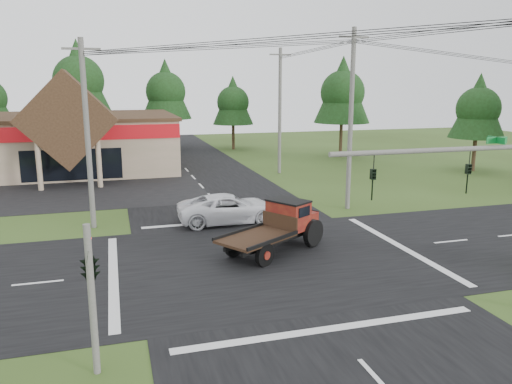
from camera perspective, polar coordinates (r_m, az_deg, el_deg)
name	(u,v)px	position (r m, az deg, el deg)	size (l,w,h in m)	color
ground	(269,260)	(23.54, 1.44, -7.79)	(120.00, 120.00, 0.00)	#314518
road_ns	(269,260)	(23.53, 1.44, -7.77)	(12.00, 120.00, 0.02)	black
road_ew	(269,260)	(23.53, 1.44, -7.77)	(120.00, 12.00, 0.02)	black
parking_apron	(14,194)	(41.51, -25.92, -0.19)	(28.00, 14.00, 0.02)	black
cvs_building	(11,142)	(51.70, -26.19, 5.12)	(30.40, 18.20, 9.19)	gray
traffic_signal_mast	(499,193)	(18.82, 26.03, -0.15)	(8.12, 0.24, 7.00)	#595651
traffic_signal_corner	(89,253)	(14.50, -18.55, -6.66)	(0.53, 2.48, 4.40)	#595651
utility_pole_nw	(87,134)	(29.22, -18.73, 6.35)	(2.00, 0.30, 10.50)	#595651
utility_pole_ne	(351,119)	(32.65, 10.78, 8.21)	(2.00, 0.30, 11.50)	#595651
utility_pole_n	(280,110)	(45.57, 2.74, 9.30)	(2.00, 0.30, 11.20)	#595651
tree_row_c	(78,78)	(62.16, -19.64, 12.15)	(7.28, 7.28, 13.13)	#332316
tree_row_d	(166,90)	(63.43, -10.28, 11.43)	(6.16, 6.16, 11.11)	#332316
tree_row_e	(233,101)	(62.85, -2.65, 10.38)	(5.04, 5.04, 9.09)	#332316
tree_side_ne	(343,90)	(56.74, 9.87, 11.37)	(6.16, 6.16, 11.11)	#332316
tree_side_e_near	(478,106)	(51.00, 24.08, 8.91)	(5.04, 5.04, 9.09)	#332316
antique_flatbed_truck	(273,228)	(24.24, 1.95, -4.13)	(2.26, 5.91, 2.47)	#540C0E
white_pickup	(229,208)	(29.59, -3.07, -1.89)	(2.81, 6.09, 1.69)	white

